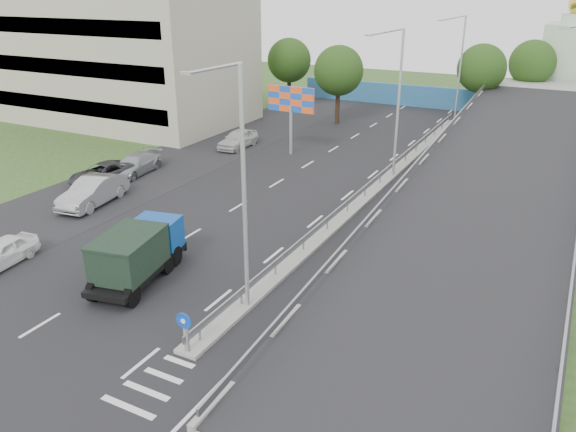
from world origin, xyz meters
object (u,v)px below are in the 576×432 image
Objects in this scene: lamp_post_near at (240,179)px; parked_car_b at (93,192)px; billboard at (291,103)px; parked_car_a at (1,253)px; lamp_post_far at (459,63)px; dump_truck at (138,252)px; lamp_post_mid at (396,96)px; parked_car_c at (103,173)px; sign_bollard at (186,332)px; church at (576,59)px; parked_car_e at (238,139)px; parked_car_d at (135,164)px.

parked_car_b is (-14.87, 6.13, -4.95)m from lamp_post_near.
parked_car_a is at bearing -98.36° from billboard.
lamp_post_far is 20.24m from billboard.
lamp_post_far is 1.65× the size of dump_truck.
lamp_post_mid reaches higher than parked_car_c.
billboard is (-9.00, 25.83, 3.15)m from sign_bollard.
dump_truck is at bearing -106.04° from church.
parked_car_e is (-14.02, -18.29, -5.04)m from lamp_post_far.
parked_car_c is (-17.41, -30.45, -5.12)m from lamp_post_far.
lamp_post_far is at bearing 70.55° from dump_truck.
parked_car_c is 12.63m from parked_car_e.
church is 2.25× the size of dump_truck.
lamp_post_far is (0.00, 20.00, 0.00)m from lamp_post_mid.
dump_truck is at bearing -42.15° from parked_car_b.
sign_bollard is at bearing -62.37° from parked_car_e.
church is at bearing 54.76° from lamp_post_far.
lamp_post_near is at bearing -42.12° from parked_car_d.
parked_car_d is (-7.73, -9.83, -3.48)m from billboard.
church reaches higher than parked_car_e.
lamp_post_mid is 25.98m from parked_car_a.
church reaches higher than lamp_post_near.
lamp_post_near and lamp_post_far have the same top height.
dump_truck is at bearing -53.82° from parked_car_d.
parked_car_d is (-16.84, 12.17, -5.10)m from lamp_post_near.
dump_truck reaches higher than parked_car_b.
parked_car_d is at bearing -107.40° from parked_car_e.
sign_bollard is at bearing -42.27° from parked_car_b.
lamp_post_far reaches higher than parked_car_e.
lamp_post_far reaches higher than parked_car_c.
parked_car_e is at bearing 122.85° from lamp_post_near.
lamp_post_mid and lamp_post_far have the same top height.
sign_bollard is at bearing -70.79° from billboard.
sign_bollard is 0.30× the size of billboard.
lamp_post_mid reaches higher than parked_car_b.
lamp_post_mid is (0.00, 20.00, 0.00)m from lamp_post_near.
parked_car_c is at bearing -121.56° from church.
lamp_post_near is 1.83× the size of billboard.
parked_car_d is at bearing -122.58° from church.
church reaches higher than lamp_post_far.
parked_car_b is at bearing 146.01° from sign_bollard.
lamp_post_mid reaches higher than parked_car_a.
dump_truck is 11.12m from parked_car_b.
parked_car_a is (-12.54, 1.73, -0.37)m from sign_bollard.
dump_truck is at bearing -69.92° from parked_car_e.
parked_car_a is (-7.00, -2.04, -0.75)m from dump_truck.
sign_bollard is 29.08m from parked_car_e.
lamp_post_mid is 0.73× the size of church.
lamp_post_far is 2.06× the size of parked_car_d.
parked_car_d is at bearing 144.15° from lamp_post_near.
parked_car_b is at bearing -136.99° from lamp_post_mid.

